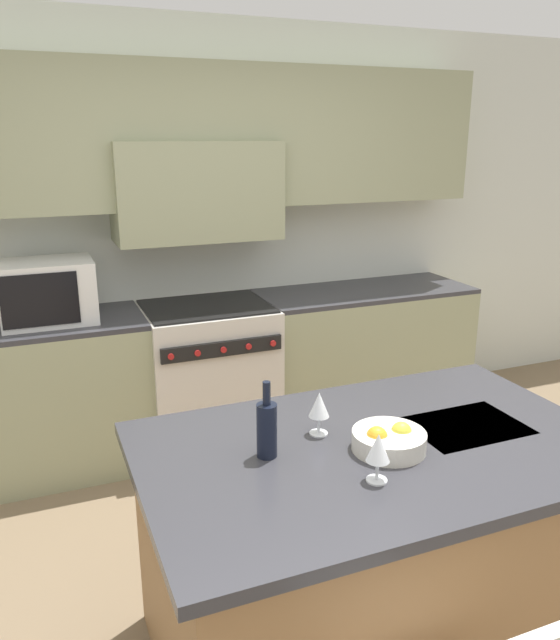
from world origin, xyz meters
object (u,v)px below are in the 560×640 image
Objects in this scene: wine_bottle at (267,428)px; fruit_bowl at (389,440)px; range_stove at (209,375)px; wine_glass_near at (378,449)px; microwave at (47,292)px; wine_glass_far at (319,406)px.

fruit_bowl is (0.42, -0.12, -0.07)m from wine_bottle.
fruit_bowl is (0.12, -1.99, 0.47)m from range_stove.
wine_bottle is at bearing 133.12° from wine_glass_near.
microwave is 2.35m from wine_glass_near.
range_stove is 3.59× the size of fruit_bowl.
range_stove is at bearing 80.81° from wine_bottle.
wine_bottle is 0.40m from wine_glass_near.
fruit_bowl is at bearing -86.66° from range_stove.
microwave is (-0.93, 0.02, 0.65)m from range_stove.
wine_bottle is 1.66× the size of wine_glass_near.
wine_bottle reaches higher than range_stove.
wine_glass_far is at bearing 94.92° from wine_glass_near.
wine_glass_far is (0.24, 0.08, 0.01)m from wine_bottle.
wine_glass_far is 0.28m from fruit_bowl.
fruit_bowl reaches higher than range_stove.
fruit_bowl is at bearing -62.50° from microwave.
wine_glass_near reaches higher than fruit_bowl.
microwave is at bearing 178.85° from range_stove.
fruit_bowl is (0.15, 0.17, -0.08)m from wine_glass_near.
wine_glass_far is 0.64× the size of fruit_bowl.
range_stove is 2.05m from fruit_bowl.
range_stove is at bearing 93.34° from fruit_bowl.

